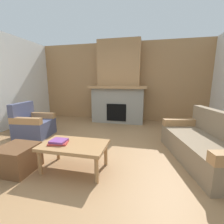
# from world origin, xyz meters

# --- Properties ---
(ground) EXTENTS (9.00, 9.00, 0.00)m
(ground) POSITION_xyz_m (0.00, 0.00, 0.00)
(ground) COLOR #9E754C
(wall_back_wood_panel) EXTENTS (6.00, 0.12, 2.70)m
(wall_back_wood_panel) POSITION_xyz_m (0.00, 3.00, 1.35)
(wall_back_wood_panel) COLOR #A87A4C
(wall_back_wood_panel) RESTS_ON ground
(fireplace) EXTENTS (1.90, 0.82, 2.70)m
(fireplace) POSITION_xyz_m (0.00, 2.62, 1.16)
(fireplace) COLOR gray
(fireplace) RESTS_ON ground
(couch) EXTENTS (1.23, 1.95, 0.85)m
(couch) POSITION_xyz_m (1.99, 0.22, 0.29)
(couch) COLOR #847056
(couch) RESTS_ON ground
(armchair) EXTENTS (0.83, 0.83, 0.85)m
(armchair) POSITION_xyz_m (-1.84, 0.64, 0.29)
(armchair) COLOR #474C6B
(armchair) RESTS_ON ground
(coffee_table) EXTENTS (1.00, 0.60, 0.43)m
(coffee_table) POSITION_xyz_m (-0.11, -0.55, 0.38)
(coffee_table) COLOR #A87A4C
(coffee_table) RESTS_ON ground
(ottoman) EXTENTS (0.52, 0.52, 0.40)m
(ottoman) POSITION_xyz_m (-0.96, -0.76, 0.20)
(ottoman) COLOR brown
(ottoman) RESTS_ON ground
(book_stack_near_edge) EXTENTS (0.32, 0.26, 0.06)m
(book_stack_near_edge) POSITION_xyz_m (-0.35, -0.59, 0.46)
(book_stack_near_edge) COLOR #B23833
(book_stack_near_edge) RESTS_ON coffee_table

